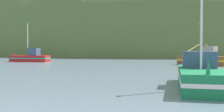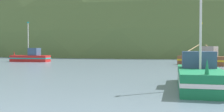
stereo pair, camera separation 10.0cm
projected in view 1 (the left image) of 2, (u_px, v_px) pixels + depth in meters
name	position (u px, v px, depth m)	size (l,w,h in m)	color
hill_far_center	(167.00, 52.00, 136.12)	(212.89, 170.31, 88.93)	#516B38
hill_mid_right	(12.00, 52.00, 150.06)	(119.90, 95.92, 97.27)	#386633
fishing_boat_red	(30.00, 57.00, 42.56)	(6.48, 2.94, 6.41)	red
fishing_boat_brown	(203.00, 59.00, 33.74)	(6.87, 8.12, 5.47)	brown
fishing_boat_green	(200.00, 76.00, 14.55)	(3.58, 7.57, 5.58)	#197A47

